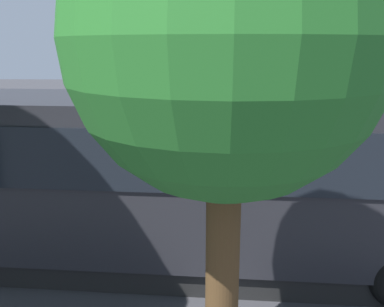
{
  "coord_description": "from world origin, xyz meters",
  "views": [
    {
      "loc": [
        -0.35,
        12.78,
        4.16
      ],
      "look_at": [
        0.27,
        0.77,
        1.1
      ],
      "focal_mm": 40.05,
      "sensor_mm": 36.0,
      "label": 1
    }
  ],
  "objects_px": {
    "tour_bus": "(182,183)",
    "traffic_cone": "(238,169)",
    "stunt_motorcycle": "(170,137)",
    "spectator_left": "(208,179)",
    "spectator_centre": "(167,174)",
    "tree_left": "(227,16)",
    "spectator_far_left": "(249,178)",
    "parked_motorcycle_silver": "(123,204)"
  },
  "relations": [
    {
      "from": "spectator_left",
      "to": "tree_left",
      "type": "distance_m",
      "value": 7.15
    },
    {
      "from": "traffic_cone",
      "to": "stunt_motorcycle",
      "type": "bearing_deg",
      "value": -30.34
    },
    {
      "from": "spectator_far_left",
      "to": "parked_motorcycle_silver",
      "type": "xyz_separation_m",
      "value": [
        3.03,
        0.64,
        -0.5
      ]
    },
    {
      "from": "spectator_centre",
      "to": "parked_motorcycle_silver",
      "type": "xyz_separation_m",
      "value": [
        0.98,
        0.77,
        -0.51
      ]
    },
    {
      "from": "spectator_far_left",
      "to": "tree_left",
      "type": "bearing_deg",
      "value": 83.16
    },
    {
      "from": "tour_bus",
      "to": "spectator_centre",
      "type": "distance_m",
      "value": 2.8
    },
    {
      "from": "parked_motorcycle_silver",
      "to": "tree_left",
      "type": "relative_size",
      "value": 0.34
    },
    {
      "from": "tour_bus",
      "to": "spectator_left",
      "type": "bearing_deg",
      "value": -101.18
    },
    {
      "from": "tour_bus",
      "to": "tree_left",
      "type": "height_order",
      "value": "tree_left"
    },
    {
      "from": "parked_motorcycle_silver",
      "to": "stunt_motorcycle",
      "type": "xyz_separation_m",
      "value": [
        -0.64,
        -5.03,
        0.55
      ]
    },
    {
      "from": "tree_left",
      "to": "traffic_cone",
      "type": "bearing_deg",
      "value": -94.25
    },
    {
      "from": "spectator_far_left",
      "to": "stunt_motorcycle",
      "type": "height_order",
      "value": "stunt_motorcycle"
    },
    {
      "from": "tour_bus",
      "to": "spectator_far_left",
      "type": "xyz_separation_m",
      "value": [
        -1.46,
        -2.53,
        -0.66
      ]
    },
    {
      "from": "tour_bus",
      "to": "spectator_centre",
      "type": "xyz_separation_m",
      "value": [
        0.59,
        -2.66,
        -0.65
      ]
    },
    {
      "from": "tour_bus",
      "to": "spectator_left",
      "type": "height_order",
      "value": "tour_bus"
    },
    {
      "from": "spectator_centre",
      "to": "stunt_motorcycle",
      "type": "distance_m",
      "value": 4.28
    },
    {
      "from": "stunt_motorcycle",
      "to": "traffic_cone",
      "type": "bearing_deg",
      "value": 149.66
    },
    {
      "from": "spectator_centre",
      "to": "traffic_cone",
      "type": "distance_m",
      "value": 3.58
    },
    {
      "from": "tour_bus",
      "to": "parked_motorcycle_silver",
      "type": "distance_m",
      "value": 2.72
    },
    {
      "from": "spectator_far_left",
      "to": "parked_motorcycle_silver",
      "type": "height_order",
      "value": "spectator_far_left"
    },
    {
      "from": "spectator_far_left",
      "to": "tree_left",
      "type": "distance_m",
      "value": 7.34
    },
    {
      "from": "spectator_left",
      "to": "traffic_cone",
      "type": "height_order",
      "value": "spectator_left"
    },
    {
      "from": "tree_left",
      "to": "stunt_motorcycle",
      "type": "bearing_deg",
      "value": -81.55
    },
    {
      "from": "tour_bus",
      "to": "stunt_motorcycle",
      "type": "distance_m",
      "value": 7.02
    },
    {
      "from": "parked_motorcycle_silver",
      "to": "stunt_motorcycle",
      "type": "bearing_deg",
      "value": -97.21
    },
    {
      "from": "tour_bus",
      "to": "spectator_centre",
      "type": "relative_size",
      "value": 6.28
    },
    {
      "from": "traffic_cone",
      "to": "tree_left",
      "type": "xyz_separation_m",
      "value": [
        0.71,
        9.5,
        4.09
      ]
    },
    {
      "from": "stunt_motorcycle",
      "to": "tree_left",
      "type": "bearing_deg",
      "value": 98.45
    },
    {
      "from": "spectator_left",
      "to": "spectator_centre",
      "type": "distance_m",
      "value": 1.09
    },
    {
      "from": "tour_bus",
      "to": "parked_motorcycle_silver",
      "type": "relative_size",
      "value": 5.11
    },
    {
      "from": "stunt_motorcycle",
      "to": "tree_left",
      "type": "height_order",
      "value": "tree_left"
    },
    {
      "from": "tour_bus",
      "to": "traffic_cone",
      "type": "relative_size",
      "value": 16.66
    },
    {
      "from": "tour_bus",
      "to": "traffic_cone",
      "type": "distance_m",
      "value": 5.89
    },
    {
      "from": "spectator_centre",
      "to": "traffic_cone",
      "type": "height_order",
      "value": "spectator_centre"
    },
    {
      "from": "tour_bus",
      "to": "spectator_far_left",
      "type": "distance_m",
      "value": 3.0
    },
    {
      "from": "spectator_left",
      "to": "spectator_centre",
      "type": "xyz_separation_m",
      "value": [
        1.05,
        -0.3,
        0.01
      ]
    },
    {
      "from": "tour_bus",
      "to": "tree_left",
      "type": "bearing_deg",
      "value": 99.88
    },
    {
      "from": "tour_bus",
      "to": "spectator_far_left",
      "type": "relative_size",
      "value": 6.3
    },
    {
      "from": "spectator_left",
      "to": "stunt_motorcycle",
      "type": "bearing_deg",
      "value": -73.01
    },
    {
      "from": "tour_bus",
      "to": "traffic_cone",
      "type": "height_order",
      "value": "tour_bus"
    },
    {
      "from": "stunt_motorcycle",
      "to": "spectator_centre",
      "type": "bearing_deg",
      "value": 94.6
    },
    {
      "from": "spectator_far_left",
      "to": "parked_motorcycle_silver",
      "type": "distance_m",
      "value": 3.13
    }
  ]
}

